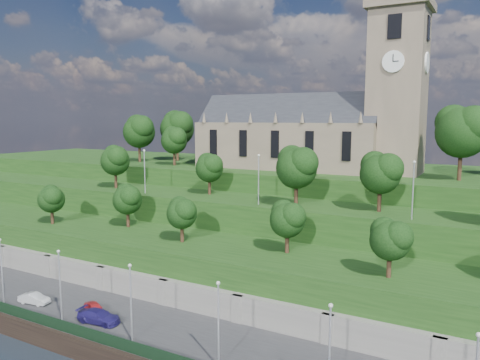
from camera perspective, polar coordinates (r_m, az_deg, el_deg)
The scene contains 15 objects.
promenade at distance 51.42m, azimuth -8.47°, elevation -18.76°, with size 160.00×12.00×2.00m, color #2D2D30.
fence at distance 47.02m, azimuth -12.75°, elevation -19.34°, with size 160.00×0.10×1.20m, color black.
retaining_wall at distance 55.22m, azimuth -4.60°, elevation -15.09°, with size 160.00×2.10×5.00m.
embankment_lower at distance 59.45m, azimuth -1.33°, elevation -11.84°, with size 160.00×12.00×8.00m, color #1A3B13.
embankment_upper at distance 68.16m, azimuth 3.38°, elevation -7.55°, with size 160.00×10.00×12.00m, color #1A3B13.
hilltop at distance 86.77m, azimuth 9.42°, elevation -3.36°, with size 160.00×32.00×15.00m, color #1A3B13.
church at distance 81.22m, azimuth 9.21°, elevation 6.58°, with size 38.60×12.35×27.60m.
trees_lower at distance 56.66m, azimuth 0.11°, elevation -4.24°, with size 65.31×8.13×6.36m.
trees_upper at distance 62.15m, azimuth 9.41°, elevation 1.61°, with size 64.62×8.16×8.96m.
trees_hilltop at distance 80.44m, azimuth 8.33°, elevation 5.92°, with size 75.24×15.63×10.67m.
lamp_posts_promenade at distance 47.95m, azimuth -13.18°, elevation -13.68°, with size 60.36×0.36×7.82m.
lamp_posts_upper at distance 63.59m, azimuth 2.28°, elevation 0.60°, with size 40.36×0.36×6.92m.
car_left at distance 56.48m, azimuth -17.29°, elevation -14.74°, with size 1.48×3.68×1.25m, color #AB1C21.
car_middle at distance 61.81m, azimuth -23.80°, elevation -13.08°, with size 1.33×3.82×1.26m, color #A2A3A6.
car_right at distance 54.15m, azimuth -16.85°, elevation -15.63°, with size 1.98×4.87×1.41m, color navy.
Camera 1 is at (28.39, -30.39, 23.67)m, focal length 35.00 mm.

